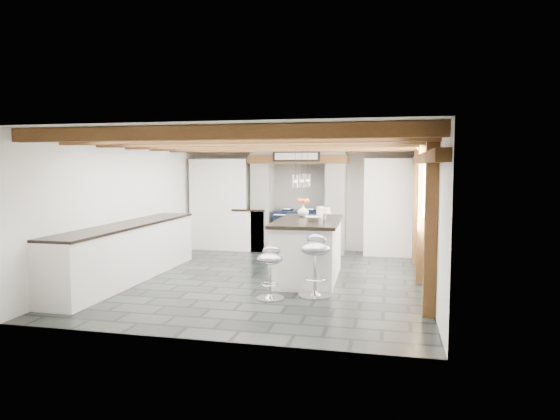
% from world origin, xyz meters
% --- Properties ---
extents(ground, '(6.00, 6.00, 0.00)m').
position_xyz_m(ground, '(0.00, 0.00, 0.00)').
color(ground, black).
rests_on(ground, ground).
extents(room_shell, '(6.00, 6.03, 6.00)m').
position_xyz_m(room_shell, '(-0.61, 1.42, 1.07)').
color(room_shell, white).
rests_on(room_shell, ground).
extents(range_cooker, '(1.00, 0.63, 0.99)m').
position_xyz_m(range_cooker, '(0.00, 2.68, 0.47)').
color(range_cooker, black).
rests_on(range_cooker, ground).
extents(kitchen_island, '(1.09, 2.00, 1.30)m').
position_xyz_m(kitchen_island, '(0.63, 0.15, 0.50)').
color(kitchen_island, white).
rests_on(kitchen_island, ground).
extents(bar_stool_near, '(0.53, 0.53, 0.88)m').
position_xyz_m(bar_stool_near, '(0.92, -0.98, 0.55)').
color(bar_stool_near, silver).
rests_on(bar_stool_near, ground).
extents(bar_stool_far, '(0.44, 0.44, 0.73)m').
position_xyz_m(bar_stool_far, '(0.33, -1.24, 0.45)').
color(bar_stool_far, silver).
rests_on(bar_stool_far, ground).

